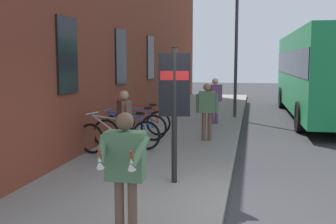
% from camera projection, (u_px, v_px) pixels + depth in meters
% --- Properties ---
extents(ground, '(60.00, 60.00, 0.00)m').
position_uv_depth(ground, '(274.00, 140.00, 11.72)').
color(ground, '#2D2D30').
extents(sidewalk_pavement, '(24.00, 3.50, 0.12)m').
position_uv_depth(sidewalk_pavement, '(191.00, 124.00, 14.22)').
color(sidewalk_pavement, gray).
rests_on(sidewalk_pavement, ground).
extents(station_facade, '(22.00, 0.65, 7.55)m').
position_uv_depth(station_facade, '(142.00, 21.00, 15.12)').
color(station_facade, brown).
rests_on(station_facade, ground).
extents(bicycle_under_window, '(0.62, 1.73, 0.97)m').
position_uv_depth(bicycle_under_window, '(110.00, 139.00, 9.17)').
color(bicycle_under_window, black).
rests_on(bicycle_under_window, sidewalk_pavement).
extents(bicycle_nearest_sign, '(0.48, 1.77, 0.97)m').
position_uv_depth(bicycle_nearest_sign, '(126.00, 133.00, 9.93)').
color(bicycle_nearest_sign, black).
rests_on(bicycle_nearest_sign, sidewalk_pavement).
extents(bicycle_beside_lamp, '(0.52, 1.75, 0.97)m').
position_uv_depth(bicycle_beside_lamp, '(135.00, 127.00, 10.92)').
color(bicycle_beside_lamp, black).
rests_on(bicycle_beside_lamp, sidewalk_pavement).
extents(bicycle_by_door, '(0.48, 1.76, 0.97)m').
position_uv_depth(bicycle_by_door, '(141.00, 122.00, 11.73)').
color(bicycle_by_door, black).
rests_on(bicycle_by_door, sidewalk_pavement).
extents(transit_info_sign, '(0.18, 0.56, 2.40)m').
position_uv_depth(transit_info_sign, '(174.00, 94.00, 7.03)').
color(transit_info_sign, black).
rests_on(transit_info_sign, sidewalk_pavement).
extents(city_bus, '(10.54, 2.79, 3.35)m').
position_uv_depth(city_bus, '(322.00, 70.00, 15.75)').
color(city_bus, '#1E8C4C').
rests_on(city_bus, ground).
extents(pedestrian_near_bus, '(0.47, 0.48, 1.57)m').
position_uv_depth(pedestrian_near_bus, '(215.00, 96.00, 13.78)').
color(pedestrian_near_bus, '#723F72').
rests_on(pedestrian_near_bus, sidewalk_pavement).
extents(pedestrian_by_facade, '(0.51, 0.42, 1.53)m').
position_uv_depth(pedestrian_by_facade, '(124.00, 118.00, 8.69)').
color(pedestrian_by_facade, '#334C8C').
rests_on(pedestrian_by_facade, sidewalk_pavement).
extents(pedestrian_crossing_street, '(0.29, 0.59, 1.56)m').
position_uv_depth(pedestrian_crossing_street, '(207.00, 106.00, 10.91)').
color(pedestrian_crossing_street, brown).
rests_on(pedestrian_crossing_street, sidewalk_pavement).
extents(tourist_with_hotdogs, '(0.54, 0.61, 1.58)m').
position_uv_depth(tourist_with_hotdogs, '(125.00, 164.00, 4.69)').
color(tourist_with_hotdogs, brown).
rests_on(tourist_with_hotdogs, sidewalk_pavement).
extents(street_lamp, '(0.28, 0.28, 4.89)m').
position_uv_depth(street_lamp, '(236.00, 40.00, 15.18)').
color(street_lamp, '#333338').
rests_on(street_lamp, sidewalk_pavement).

